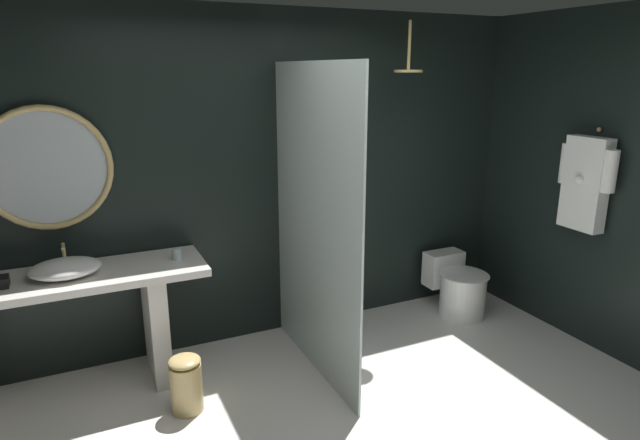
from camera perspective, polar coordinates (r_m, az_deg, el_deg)
name	(u,v)px	position (r m, az deg, el deg)	size (l,w,h in m)	color
back_wall_panel	(257,180)	(4.29, -6.71, 4.27)	(4.80, 0.10, 2.60)	black
side_wall_right	(588,181)	(4.72, 26.61, 3.75)	(0.10, 2.47, 2.60)	black
vanity_counter	(66,318)	(3.98, -25.39, -9.41)	(1.84, 0.57, 0.85)	silver
vessel_sink	(65,268)	(3.85, -25.43, -4.64)	(0.44, 0.36, 0.17)	white
tumbler_cup	(177,254)	(3.91, -14.95, -3.50)	(0.06, 0.06, 0.08)	silver
round_wall_mirror	(47,169)	(3.96, -27.03, 4.87)	(0.83, 0.04, 0.83)	tan
shower_glass_panel	(315,225)	(3.73, -0.58, -0.54)	(0.02, 1.37, 2.20)	silver
rain_shower_head	(408,67)	(4.34, 9.37, 15.77)	(0.22, 0.22, 0.38)	tan
hanging_bathrobe	(586,181)	(4.56, 26.36, 3.75)	(0.20, 0.48, 0.78)	tan
toilet	(458,288)	(5.04, 14.43, -6.97)	(0.42, 0.62, 0.51)	white
waste_bin	(186,383)	(3.71, -14.03, -16.47)	(0.21, 0.21, 0.39)	tan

